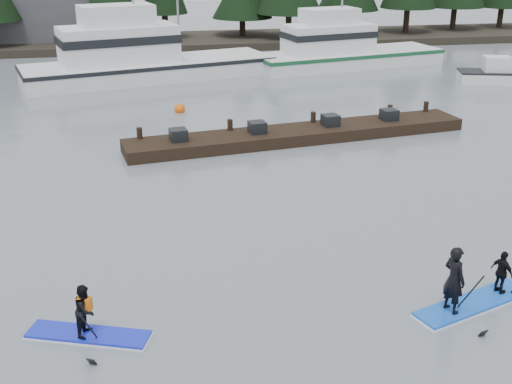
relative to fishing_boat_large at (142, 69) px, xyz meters
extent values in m
plane|color=slate|center=(3.14, -28.90, -0.67)|extent=(160.00, 160.00, 0.00)
cube|color=#2D281E|center=(3.14, 13.10, -0.37)|extent=(70.00, 8.00, 0.60)
cube|color=#4C4C51|center=(-10.86, 15.10, 1.83)|extent=(18.00, 6.00, 5.00)
cube|color=white|center=(0.47, 0.12, -0.57)|extent=(16.22, 8.11, 2.08)
cube|color=white|center=(-1.34, -0.35, 1.60)|extent=(7.59, 4.78, 2.26)
cylinder|color=gray|center=(-0.28, -0.07, 3.96)|extent=(0.14, 0.14, 6.97)
cube|color=white|center=(14.17, 1.84, -0.58)|extent=(13.80, 6.51, 1.90)
cube|color=white|center=(12.61, 1.50, 1.32)|extent=(6.42, 3.93, 1.90)
cylinder|color=gray|center=(13.52, 1.70, 3.46)|extent=(0.14, 0.14, 6.18)
cube|color=white|center=(22.38, -5.25, -0.31)|extent=(6.47, 3.49, 0.72)
cube|color=black|center=(6.68, -14.38, -0.41)|extent=(15.78, 4.37, 0.52)
sphere|color=#F65C0C|center=(1.74, -8.53, -0.67)|extent=(0.56, 0.56, 0.56)
cube|color=#1626D6|center=(-1.76, -28.28, -0.62)|extent=(2.90, 1.61, 0.11)
imported|color=black|center=(-1.76, -28.28, 0.06)|extent=(0.65, 0.73, 1.24)
cube|color=orange|center=(-1.76, -28.28, 0.21)|extent=(0.35, 0.29, 0.32)
cylinder|color=black|center=(-1.59, -28.57, -0.40)|extent=(0.44, 0.80, 1.49)
cube|color=blue|center=(7.59, -28.63, -0.61)|extent=(3.43, 1.84, 0.12)
imported|color=black|center=(6.83, -28.89, 0.30)|extent=(0.59, 0.72, 1.70)
cylinder|color=black|center=(7.14, -29.02, -0.14)|extent=(0.22, 0.96, 1.65)
imported|color=black|center=(8.44, -28.34, 0.02)|extent=(0.49, 0.73, 1.15)
camera|label=1|loc=(-0.20, -41.16, 7.91)|focal=45.00mm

